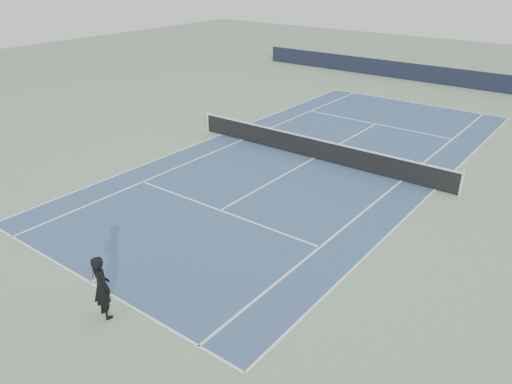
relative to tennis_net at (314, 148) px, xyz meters
The scene contains 6 objects.
ground 0.50m from the tennis_net, ahead, with size 80.00×80.00×0.00m, color gray.
court_surface 0.50m from the tennis_net, ahead, with size 10.97×23.77×0.01m, color #335279.
tennis_net is the anchor object (origin of this frame).
windscreen_far 17.89m from the tennis_net, 90.00° to the left, with size 30.00×0.25×1.20m, color black.
tennis_player 12.57m from the tennis_net, 83.23° to the right, with size 0.81×0.58×1.73m.
tennis_ball 13.14m from the tennis_net, 83.31° to the right, with size 0.07×0.07×0.07m, color #CAE12E.
Camera 1 is at (10.59, -18.17, 8.18)m, focal length 35.00 mm.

